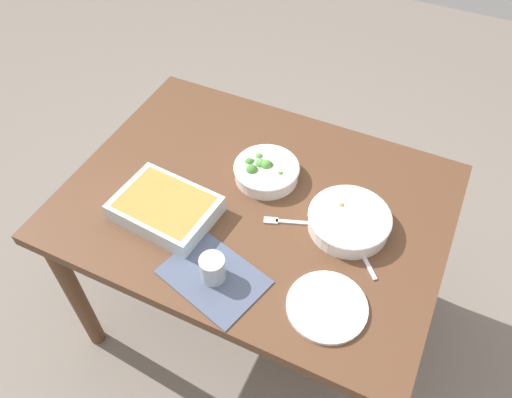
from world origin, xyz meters
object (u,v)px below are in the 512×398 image
Objects in this scene: baking_dish at (165,207)px; side_plate at (327,306)px; broccoli_bowl at (266,170)px; drink_cup at (213,270)px; fork_on_table at (288,222)px; stew_bowl at (349,220)px; spoon_by_stew at (359,248)px.

side_plate is at bearing -9.26° from baking_dish.
broccoli_bowl is 0.42m from drink_cup.
drink_cup reaches higher than side_plate.
broccoli_bowl is at bearing 133.42° from side_plate.
side_plate is (0.56, -0.09, -0.03)m from baking_dish.
baking_dish reaches higher than side_plate.
broccoli_bowl is 0.21m from fork_on_table.
broccoli_bowl is at bearing 52.80° from baking_dish.
fork_on_table is at bearing -160.04° from stew_bowl.
drink_cup is (-0.28, -0.33, 0.01)m from stew_bowl.
spoon_by_stew is at bearing -48.51° from stew_bowl.
spoon_by_stew is (0.06, -0.06, -0.03)m from stew_bowl.
baking_dish is 1.44× the size of side_plate.
side_plate is at bearing -82.63° from stew_bowl.
drink_cup reaches higher than baking_dish.
broccoli_bowl is 0.68× the size of baking_dish.
spoon_by_stew is (0.02, 0.22, -0.00)m from side_plate.
stew_bowl is at bearing 131.49° from spoon_by_stew.
broccoli_bowl reaches higher than fork_on_table.
fork_on_table is (-0.23, 0.00, -0.00)m from spoon_by_stew.
baking_dish is at bearing 150.19° from drink_cup.
side_plate reaches higher than fork_on_table.
baking_dish is (-0.52, -0.19, 0.00)m from stew_bowl.
stew_bowl is 0.79× the size of baking_dish.
stew_bowl is 0.56m from baking_dish.
stew_bowl is 1.75× the size of spoon_by_stew.
stew_bowl is at bearing 97.37° from side_plate.
side_plate is at bearing -46.99° from fork_on_table.
fork_on_table is (0.14, -0.15, -0.03)m from broccoli_bowl.
broccoli_bowl reaches higher than spoon_by_stew.
broccoli_bowl is at bearing 165.04° from stew_bowl.
fork_on_table is at bearing -45.96° from broccoli_bowl.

